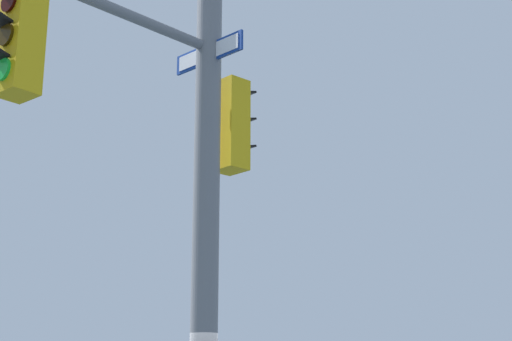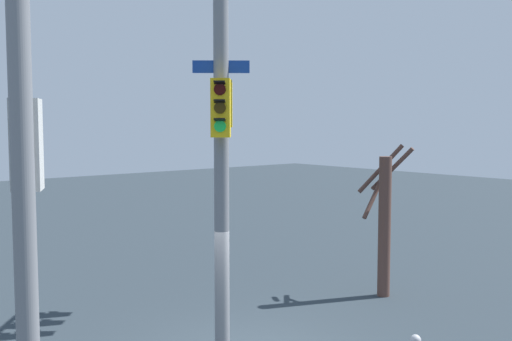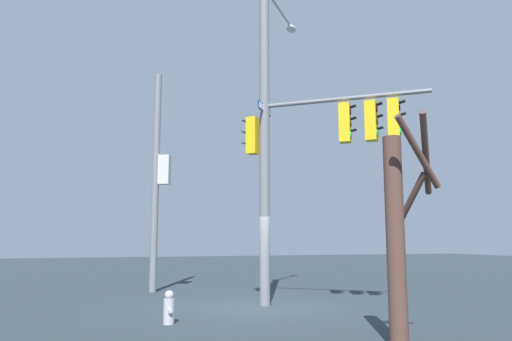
{
  "view_description": "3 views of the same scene",
  "coord_description": "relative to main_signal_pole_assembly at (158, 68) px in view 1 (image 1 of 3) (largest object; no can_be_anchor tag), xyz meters",
  "views": [
    {
      "loc": [
        -1.57,
        8.68,
        1.94
      ],
      "look_at": [
        -0.76,
        -0.19,
        4.42
      ],
      "focal_mm": 54.92,
      "sensor_mm": 36.0,
      "label": 1
    },
    {
      "loc": [
        -7.24,
        -8.96,
        4.63
      ],
      "look_at": [
        0.18,
        -0.17,
        3.7
      ],
      "focal_mm": 41.91,
      "sensor_mm": 36.0,
      "label": 2
    },
    {
      "loc": [
        13.14,
        -4.43,
        1.86
      ],
      "look_at": [
        -0.1,
        0.04,
        3.81
      ],
      "focal_mm": 34.57,
      "sensor_mm": 36.0,
      "label": 3
    }
  ],
  "objects": [
    {
      "name": "main_signal_pole_assembly",
      "position": [
        0.0,
        0.0,
        0.0
      ],
      "size": [
        5.72,
        4.31,
        9.86
      ],
      "rotation": [
        0.0,
        0.0,
        0.9
      ],
      "color": "slate",
      "rests_on": "ground"
    }
  ]
}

